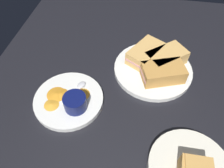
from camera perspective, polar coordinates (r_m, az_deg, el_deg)
name	(u,v)px	position (r cm, az deg, el deg)	size (l,w,h in cm)	color
ground_plane	(151,86)	(71.44, 10.39, -0.64)	(110.00, 110.00, 3.00)	black
plate_sandwich_main	(152,69)	(73.49, 10.79, 3.88)	(26.14, 26.14, 1.60)	white
sandwich_half_near	(163,73)	(68.75, 13.49, 3.00)	(14.82, 11.44, 4.80)	#C68C42
sandwich_half_far	(166,58)	(73.81, 14.32, 6.82)	(14.88, 14.10, 4.80)	tan
sandwich_half_extra	(146,54)	(73.99, 8.98, 8.08)	(13.18, 15.06, 4.80)	tan
ramekin_dark_sauce	(146,53)	(75.34, 9.16, 8.32)	(6.37, 6.37, 3.24)	#0C144C
spoon_by_dark_ramekin	(148,66)	(72.62, 9.67, 4.72)	(3.66, 9.94, 0.80)	silver
plate_chips_companion	(69,100)	(65.55, -11.52, -4.13)	(20.80, 20.80, 1.60)	white
ramekin_light_gravy	(75,102)	(60.81, -9.90, -4.83)	(6.58, 6.58, 4.35)	#0C144C
spoon_by_gravy_ramekin	(78,88)	(66.32, -8.98, -0.99)	(5.78, 9.47, 0.80)	silver
plantain_chip_scatter	(65,98)	(64.76, -12.42, -3.67)	(13.54, 10.48, 0.60)	gold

